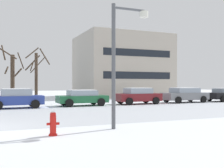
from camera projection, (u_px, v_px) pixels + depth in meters
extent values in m
cylinder|color=red|center=(53.00, 135.00, 9.61)|extent=(0.30, 0.30, 0.06)
cylinder|color=red|center=(53.00, 125.00, 9.61)|extent=(0.22, 0.22, 0.64)
sphere|color=red|center=(53.00, 114.00, 9.61)|extent=(0.21, 0.21, 0.21)
cylinder|color=red|center=(48.00, 124.00, 9.54)|extent=(0.12, 0.09, 0.09)
cylinder|color=red|center=(58.00, 124.00, 9.67)|extent=(0.12, 0.09, 0.09)
sphere|color=white|center=(53.00, 113.00, 9.61)|extent=(0.15, 0.15, 0.15)
cylinder|color=#4C4F54|center=(114.00, 66.00, 11.02)|extent=(0.16, 0.16, 5.03)
cylinder|color=#4C4F54|center=(129.00, 9.00, 11.29)|extent=(1.39, 0.10, 0.10)
cylinder|color=silver|center=(144.00, 14.00, 11.56)|extent=(0.36, 0.36, 0.25)
cube|color=#283D93|center=(16.00, 100.00, 20.39)|extent=(3.89, 1.75, 0.65)
cube|color=#8C99A8|center=(16.00, 92.00, 20.39)|extent=(2.14, 1.59, 0.48)
cube|color=white|center=(16.00, 89.00, 20.39)|extent=(1.95, 1.47, 0.06)
cylinder|color=black|center=(32.00, 103.00, 21.69)|extent=(0.64, 0.23, 0.64)
cylinder|color=black|center=(35.00, 104.00, 20.08)|extent=(0.64, 0.23, 0.64)
cube|color=#1E6038|center=(82.00, 99.00, 22.60)|extent=(4.07, 1.86, 0.57)
cube|color=#8C99A8|center=(82.00, 93.00, 22.60)|extent=(2.25, 1.69, 0.41)
cube|color=white|center=(82.00, 90.00, 22.59)|extent=(2.04, 1.56, 0.06)
cylinder|color=black|center=(94.00, 101.00, 23.97)|extent=(0.64, 0.23, 0.64)
cylinder|color=black|center=(101.00, 102.00, 22.27)|extent=(0.64, 0.23, 0.64)
cylinder|color=black|center=(64.00, 102.00, 22.93)|extent=(0.64, 0.23, 0.64)
cylinder|color=black|center=(69.00, 103.00, 21.22)|extent=(0.64, 0.23, 0.64)
cube|color=maroon|center=(138.00, 97.00, 24.50)|extent=(4.07, 1.75, 0.67)
cube|color=#8C99A8|center=(138.00, 91.00, 24.50)|extent=(2.24, 1.59, 0.46)
cube|color=white|center=(138.00, 88.00, 24.50)|extent=(2.04, 1.47, 0.06)
cylinder|color=black|center=(146.00, 100.00, 25.83)|extent=(0.64, 0.23, 0.64)
cylinder|color=black|center=(156.00, 101.00, 24.22)|extent=(0.64, 0.23, 0.64)
cylinder|color=black|center=(120.00, 100.00, 24.78)|extent=(0.64, 0.23, 0.64)
cylinder|color=black|center=(129.00, 101.00, 23.18)|extent=(0.64, 0.23, 0.64)
cube|color=slate|center=(185.00, 96.00, 26.58)|extent=(4.50, 1.91, 0.68)
cube|color=#8C99A8|center=(185.00, 90.00, 26.58)|extent=(2.48, 1.74, 0.44)
cube|color=white|center=(185.00, 88.00, 26.58)|extent=(2.26, 1.61, 0.06)
cylinder|color=black|center=(190.00, 98.00, 28.03)|extent=(0.64, 0.23, 0.64)
cylinder|color=black|center=(203.00, 99.00, 26.28)|extent=(0.64, 0.23, 0.64)
cylinder|color=black|center=(166.00, 99.00, 26.87)|extent=(0.64, 0.23, 0.64)
cylinder|color=black|center=(178.00, 100.00, 25.13)|extent=(0.64, 0.23, 0.64)
cylinder|color=black|center=(209.00, 98.00, 28.66)|extent=(0.64, 0.23, 0.64)
cylinder|color=black|center=(223.00, 99.00, 26.95)|extent=(0.64, 0.23, 0.64)
cylinder|color=#423326|center=(36.00, 79.00, 23.99)|extent=(0.27, 0.27, 4.49)
cylinder|color=#423326|center=(45.00, 57.00, 23.78)|extent=(1.13, 1.45, 1.27)
cylinder|color=#423326|center=(38.00, 65.00, 24.66)|extent=(1.34, 0.57, 1.53)
cylinder|color=#423326|center=(33.00, 63.00, 24.49)|extent=(1.39, 0.60, 1.46)
cylinder|color=#423326|center=(32.00, 53.00, 24.42)|extent=(1.26, 0.68, 1.10)
cylinder|color=#423326|center=(32.00, 67.00, 23.99)|extent=(0.42, 0.81, 0.78)
cylinder|color=#423326|center=(13.00, 79.00, 24.39)|extent=(0.36, 0.36, 4.38)
cylinder|color=#423326|center=(8.00, 54.00, 23.62)|extent=(1.44, 0.94, 1.02)
cylinder|color=#423326|center=(18.00, 73.00, 24.82)|extent=(0.69, 1.08, 0.80)
cylinder|color=#423326|center=(3.00, 52.00, 23.98)|extent=(0.38, 1.62, 1.49)
cylinder|color=#423326|center=(21.00, 61.00, 24.37)|extent=(0.70, 1.45, 1.35)
cylinder|color=#423326|center=(7.00, 70.00, 24.31)|extent=(0.40, 1.09, 0.74)
cube|color=#B2A899|center=(121.00, 66.00, 39.67)|extent=(11.92, 10.24, 8.61)
cube|color=white|center=(121.00, 36.00, 39.67)|extent=(11.68, 10.03, 0.10)
cube|color=black|center=(138.00, 75.00, 34.94)|extent=(9.53, 0.04, 0.90)
cube|color=black|center=(138.00, 53.00, 34.93)|extent=(9.53, 0.04, 0.90)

